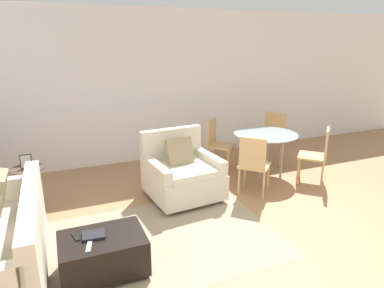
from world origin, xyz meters
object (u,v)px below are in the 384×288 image
(dining_chair_far_left, at_px, (217,140))
(tv_remote_secondary, at_px, (76,237))
(picture_frame, at_px, (26,162))
(dining_chair_near_right, at_px, (319,152))
(tv_remote_primary, at_px, (89,247))
(book_stack, at_px, (94,235))
(dining_chair_near_left, at_px, (254,162))
(armchair, at_px, (182,174))
(side_table, at_px, (29,180))
(ottoman, at_px, (103,253))
(dining_chair_far_right, at_px, (274,134))
(dining_table, at_px, (265,139))

(dining_chair_far_left, bearing_deg, tv_remote_secondary, -140.59)
(picture_frame, relative_size, dining_chair_near_right, 0.21)
(tv_remote_primary, bearing_deg, book_stack, 68.93)
(tv_remote_secondary, xyz_separation_m, dining_chair_near_left, (2.52, 0.89, 0.11))
(armchair, height_order, dining_chair_far_left, armchair)
(book_stack, relative_size, side_table, 0.40)
(picture_frame, bearing_deg, tv_remote_secondary, -74.44)
(ottoman, xyz_separation_m, dining_chair_far_right, (3.48, 2.16, 0.30))
(ottoman, bearing_deg, picture_frame, 111.56)
(side_table, bearing_deg, dining_chair_far_left, 7.54)
(dining_chair_near_left, distance_m, dining_chair_far_left, 1.19)
(tv_remote_primary, relative_size, side_table, 0.29)
(picture_frame, distance_m, dining_chair_near_right, 4.25)
(picture_frame, bearing_deg, ottoman, -68.44)
(armchair, bearing_deg, book_stack, -137.30)
(dining_chair_far_left, distance_m, dining_chair_far_right, 1.19)
(tv_remote_primary, xyz_separation_m, dining_chair_near_left, (2.43, 1.10, 0.11))
(dining_chair_near_right, relative_size, dining_chair_far_right, 1.00)
(dining_table, distance_m, dining_chair_far_right, 0.85)
(tv_remote_primary, bearing_deg, side_table, 106.62)
(ottoman, relative_size, dining_chair_near_left, 0.89)
(tv_remote_primary, bearing_deg, tv_remote_secondary, 114.55)
(dining_chair_near_right, bearing_deg, tv_remote_primary, -163.10)
(dining_chair_near_left, bearing_deg, book_stack, -158.49)
(dining_chair_far_right, bearing_deg, dining_chair_near_left, -135.00)
(dining_table, relative_size, dining_chair_far_left, 1.16)
(tv_remote_primary, bearing_deg, picture_frame, 106.62)
(tv_remote_primary, bearing_deg, ottoman, 44.35)
(tv_remote_secondary, bearing_deg, dining_chair_near_right, 13.43)
(dining_chair_near_right, bearing_deg, dining_chair_far_right, 90.00)
(tv_remote_secondary, bearing_deg, dining_chair_far_left, 39.41)
(armchair, xyz_separation_m, ottoman, (-1.32, -1.32, -0.13))
(armchair, bearing_deg, ottoman, -135.03)
(dining_chair_near_left, height_order, dining_chair_near_right, same)
(ottoman, distance_m, tv_remote_primary, 0.26)
(side_table, bearing_deg, dining_chair_near_left, -14.82)
(side_table, xyz_separation_m, dining_chair_far_left, (2.99, 0.40, 0.11))
(tv_remote_secondary, height_order, dining_chair_near_left, dining_chair_near_left)
(picture_frame, xyz_separation_m, dining_chair_far_right, (4.18, 0.40, -0.15))
(ottoman, relative_size, tv_remote_primary, 4.74)
(tv_remote_secondary, relative_size, dining_chair_near_left, 0.17)
(side_table, relative_size, dining_chair_far_left, 0.64)
(tv_remote_secondary, relative_size, side_table, 0.27)
(book_stack, relative_size, dining_chair_near_right, 0.25)
(tv_remote_primary, height_order, picture_frame, picture_frame)
(dining_table, relative_size, dining_chair_near_right, 1.16)
(dining_chair_far_right, bearing_deg, ottoman, -148.23)
(dining_chair_far_left, bearing_deg, dining_table, -45.00)
(ottoman, height_order, tv_remote_secondary, tv_remote_secondary)
(ottoman, bearing_deg, dining_chair_far_left, 43.22)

